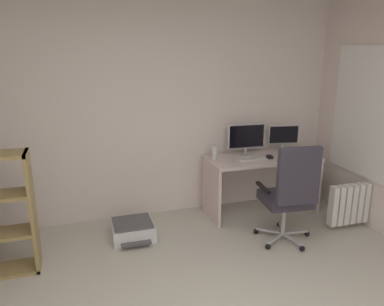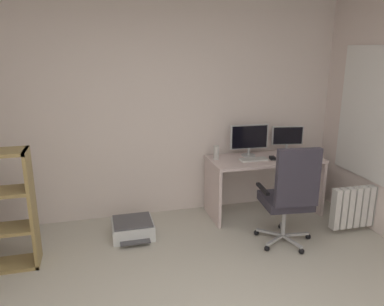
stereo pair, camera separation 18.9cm
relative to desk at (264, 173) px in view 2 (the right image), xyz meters
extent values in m
cube|color=silver|center=(-1.39, 0.40, 0.82)|extent=(4.85, 0.10, 2.72)
cube|color=white|center=(1.03, -0.74, 0.80)|extent=(0.02, 1.48, 1.52)
cube|color=beige|center=(0.00, 0.00, 0.18)|extent=(1.40, 0.63, 0.04)
cube|color=beige|center=(-0.68, 0.00, -0.19)|extent=(0.04, 0.60, 0.70)
cube|color=beige|center=(0.68, 0.00, -0.19)|extent=(0.04, 0.60, 0.70)
cylinder|color=#B2B5B7|center=(-0.16, 0.15, 0.20)|extent=(0.18, 0.18, 0.01)
cylinder|color=#B2B5B7|center=(-0.16, 0.15, 0.26)|extent=(0.03, 0.03, 0.10)
cube|color=#B7BABC|center=(-0.16, 0.15, 0.45)|extent=(0.49, 0.06, 0.31)
cube|color=black|center=(-0.16, 0.12, 0.45)|extent=(0.46, 0.03, 0.28)
cylinder|color=#B2B5B7|center=(0.37, 0.15, 0.20)|extent=(0.18, 0.18, 0.01)
cylinder|color=#B2B5B7|center=(0.37, 0.15, 0.27)|extent=(0.03, 0.03, 0.12)
cube|color=#B7BABC|center=(0.37, 0.15, 0.43)|extent=(0.41, 0.11, 0.24)
cube|color=black|center=(0.37, 0.13, 0.43)|extent=(0.37, 0.07, 0.22)
cube|color=silver|center=(-0.18, -0.06, 0.21)|extent=(0.34, 0.14, 0.02)
cube|color=black|center=(0.06, -0.08, 0.22)|extent=(0.08, 0.11, 0.03)
cylinder|color=silver|center=(-0.61, 0.10, 0.28)|extent=(0.07, 0.07, 0.17)
cube|color=#B7BABC|center=(0.04, -0.77, -0.47)|extent=(0.30, 0.06, 0.02)
sphere|color=black|center=(0.19, -0.79, -0.51)|extent=(0.06, 0.06, 0.06)
cube|color=#B7BABC|center=(-0.05, -0.62, -0.47)|extent=(0.15, 0.29, 0.02)
sphere|color=black|center=(0.01, -0.48, -0.51)|extent=(0.06, 0.06, 0.06)
cube|color=#B7BABC|center=(-0.22, -0.66, -0.47)|extent=(0.24, 0.22, 0.02)
sphere|color=black|center=(-0.33, -0.56, -0.51)|extent=(0.06, 0.06, 0.06)
cube|color=#B7BABC|center=(-0.24, -0.83, -0.47)|extent=(0.28, 0.18, 0.02)
sphere|color=black|center=(-0.37, -0.91, -0.51)|extent=(0.06, 0.06, 0.06)
cube|color=#B7BABC|center=(-0.08, -0.91, -0.47)|extent=(0.09, 0.30, 0.02)
sphere|color=black|center=(-0.05, -1.05, -0.51)|extent=(0.06, 0.06, 0.06)
cylinder|color=#B7BABC|center=(-0.11, -0.76, -0.29)|extent=(0.04, 0.04, 0.36)
cube|color=#302D39|center=(-0.11, -0.76, -0.06)|extent=(0.53, 0.50, 0.10)
cube|color=#302D39|center=(-0.13, -1.02, 0.29)|extent=(0.45, 0.12, 0.59)
cube|color=black|center=(-0.37, -0.73, 0.09)|extent=(0.07, 0.32, 0.03)
cube|color=black|center=(0.15, -0.79, 0.09)|extent=(0.07, 0.32, 0.03)
cube|color=#9A814A|center=(-2.66, -0.53, 0.04)|extent=(0.03, 0.30, 1.17)
cube|color=silver|center=(-1.70, -0.22, -0.45)|extent=(0.46, 0.41, 0.17)
cube|color=#4C4C51|center=(-1.70, -0.22, -0.36)|extent=(0.42, 0.38, 0.02)
cube|color=#4C4C51|center=(-1.70, -0.46, -0.49)|extent=(0.32, 0.10, 0.01)
cube|color=white|center=(0.54, -0.74, -0.24)|extent=(0.07, 0.10, 0.48)
cube|color=white|center=(0.63, -0.74, -0.24)|extent=(0.07, 0.10, 0.48)
cube|color=white|center=(0.72, -0.74, -0.24)|extent=(0.07, 0.10, 0.48)
cube|color=white|center=(0.81, -0.74, -0.24)|extent=(0.07, 0.10, 0.48)
cube|color=white|center=(0.90, -0.74, -0.24)|extent=(0.07, 0.10, 0.48)
cube|color=white|center=(0.99, -0.74, -0.24)|extent=(0.07, 0.10, 0.48)
cube|color=white|center=(1.07, -0.74, -0.24)|extent=(0.07, 0.10, 0.48)
cube|color=white|center=(1.16, -0.74, -0.24)|extent=(0.07, 0.10, 0.48)
camera|label=1|loc=(-2.19, -4.04, 1.51)|focal=34.86mm
camera|label=2|loc=(-2.01, -4.09, 1.51)|focal=34.86mm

